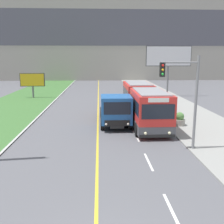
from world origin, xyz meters
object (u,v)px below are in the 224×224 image
Objects in this scene: dump_truck at (115,110)px; planter_round_far at (151,96)px; planter_round_near at (180,119)px; planter_round_second at (166,109)px; city_bus at (143,103)px; planter_round_third at (158,102)px; billboard_small at (32,81)px; traffic_light_mast at (185,91)px; billboard_large at (169,58)px.

planter_round_far is at bearing 66.27° from dump_truck.
dump_truck is 5.25m from planter_round_near.
dump_truck is 6.48m from planter_round_second.
city_bus is 11.11× the size of planter_round_near.
planter_round_third is at bearing 89.30° from planter_round_near.
planter_round_near is (5.19, -0.31, -0.74)m from dump_truck.
planter_round_second is 0.98× the size of planter_round_far.
billboard_small reaches higher than planter_round_third.
billboard_small is 2.99× the size of planter_round_second.
dump_truck is 6.35× the size of planter_round_near.
city_bus is 3.51m from planter_round_second.
planter_round_second is at bearing 81.38° from traffic_light_mast.
dump_truck is at bearing -145.36° from city_bus.
dump_truck is 2.02× the size of billboard_small.
city_bus reaches higher than planter_round_far.
traffic_light_mast is 14.26m from planter_round_third.
dump_truck is at bearing -56.39° from billboard_small.
planter_round_third is (-3.11, -8.04, -4.84)m from billboard_large.
city_bus is 10.23× the size of planter_round_third.
planter_round_far is at bearing -12.08° from billboard_small.
dump_truck is 7.24m from traffic_light_mast.
planter_round_far is (0.09, 4.18, -0.00)m from planter_round_third.
city_bus is at bearing -47.05° from billboard_small.
planter_round_third is (5.29, 8.06, -0.70)m from dump_truck.
traffic_light_mast is 0.80× the size of billboard_large.
city_bus is 3.09m from dump_truck.
planter_round_third is (0.14, 4.18, 0.02)m from planter_round_second.
planter_round_far reaches higher than planter_round_second.
planter_round_second is (-3.25, -12.22, -4.86)m from billboard_large.
traffic_light_mast is at bearing -98.62° from planter_round_second.
billboard_large is 6.21× the size of planter_round_second.
planter_round_third reaches higher than planter_round_far.
billboard_small is 2.92× the size of planter_round_far.
billboard_large is 6.89m from planter_round_far.
billboard_large is at bearing 75.12° from planter_round_second.
traffic_light_mast is at bearing -95.38° from planter_round_far.
billboard_large is at bearing 78.93° from planter_round_near.
billboard_large reaches higher than city_bus.
planter_round_third is (0.10, 8.36, 0.04)m from planter_round_near.
billboard_small is 19.54m from planter_round_second.
traffic_light_mast reaches higher than planter_round_third.
planter_round_near is at bearing -89.50° from planter_round_second.
billboard_large is at bearing 62.45° from dump_truck.
dump_truck is at bearing -113.73° from planter_round_far.
dump_truck reaches higher than planter_round_far.
planter_round_second is 4.18m from planter_round_third.
planter_round_second is at bearing -104.88° from billboard_large.
planter_round_far is at bearing 89.11° from planter_round_near.
city_bus is at bearing 142.27° from planter_round_near.
dump_truck reaches higher than planter_round_second.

